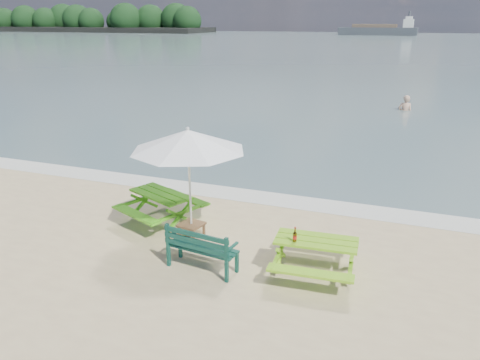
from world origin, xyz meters
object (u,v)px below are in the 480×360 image
at_px(side_table, 191,230).
at_px(picnic_table_right, 315,258).
at_px(picnic_table_left, 162,208).
at_px(beer_bottle, 295,237).
at_px(swimmer, 405,114).
at_px(patio_umbrella, 188,140).
at_px(park_bench, 202,256).

bearing_deg(side_table, picnic_table_right, -12.26).
height_order(picnic_table_left, beer_bottle, beer_bottle).
bearing_deg(swimmer, patio_umbrella, -102.29).
bearing_deg(picnic_table_left, side_table, -24.72).
height_order(park_bench, swimmer, park_bench).
height_order(picnic_table_right, park_bench, park_bench).
bearing_deg(side_table, picnic_table_left, 155.28).
xyz_separation_m(picnic_table_right, beer_bottle, (-0.34, -0.21, 0.45)).
distance_m(picnic_table_left, patio_umbrella, 2.05).
relative_size(picnic_table_left, beer_bottle, 7.67).
relative_size(picnic_table_right, beer_bottle, 6.28).
distance_m(picnic_table_left, park_bench, 2.35).
xyz_separation_m(park_bench, beer_bottle, (1.63, 0.33, 0.52)).
distance_m(side_table, patio_umbrella, 1.94).
xyz_separation_m(picnic_table_right, side_table, (-2.75, 0.60, -0.17)).
distance_m(picnic_table_left, beer_bottle, 3.62).
xyz_separation_m(picnic_table_right, swimmer, (0.91, 17.40, -0.51)).
xyz_separation_m(picnic_table_left, park_bench, (1.74, -1.57, -0.09)).
distance_m(picnic_table_right, side_table, 2.82).
bearing_deg(swimmer, picnic_table_right, -92.98).
relative_size(picnic_table_left, park_bench, 1.52).
distance_m(picnic_table_right, beer_bottle, 0.60).
xyz_separation_m(picnic_table_left, side_table, (0.95, -0.44, -0.18)).
bearing_deg(beer_bottle, park_bench, -168.62).
distance_m(picnic_table_right, park_bench, 2.04).
relative_size(park_bench, patio_umbrella, 0.50).
distance_m(picnic_table_left, picnic_table_right, 3.85).
relative_size(side_table, patio_umbrella, 0.20).
relative_size(picnic_table_left, swimmer, 1.10).
height_order(picnic_table_left, picnic_table_right, picnic_table_left).
bearing_deg(park_bench, picnic_table_left, 137.84).
xyz_separation_m(patio_umbrella, swimmer, (3.66, 16.80, -2.27)).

